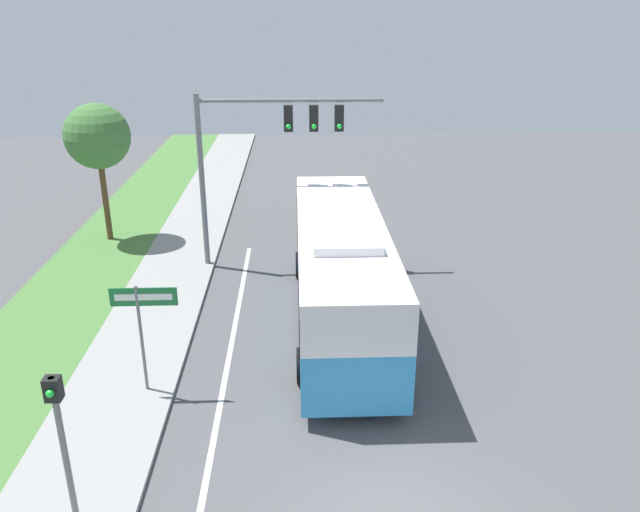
% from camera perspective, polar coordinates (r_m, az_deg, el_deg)
% --- Properties ---
extents(bus, '(2.75, 11.13, 3.43)m').
position_cam_1_polar(bus, '(18.88, 1.91, -0.77)').
color(bus, '#3393D1').
rests_on(bus, ground_plane).
extents(signal_gantry, '(6.58, 0.41, 6.39)m').
position_cam_1_polar(signal_gantry, '(22.51, -5.15, 10.36)').
color(signal_gantry, slate).
rests_on(signal_gantry, ground_plane).
extents(pedestrian_signal, '(0.28, 0.34, 3.13)m').
position_cam_1_polar(pedestrian_signal, '(12.39, -22.69, -14.18)').
color(pedestrian_signal, slate).
rests_on(pedestrian_signal, ground_plane).
extents(street_sign, '(1.61, 0.08, 2.96)m').
position_cam_1_polar(street_sign, '(15.68, -15.90, -5.35)').
color(street_sign, slate).
rests_on(street_sign, ground_plane).
extents(roadside_tree, '(2.59, 2.59, 5.61)m').
position_cam_1_polar(roadside_tree, '(26.61, -19.69, 10.21)').
color(roadside_tree, brown).
rests_on(roadside_tree, grass_verge).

